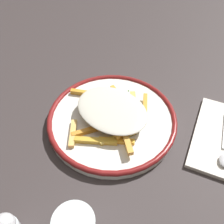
{
  "coord_description": "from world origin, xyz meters",
  "views": [
    {
      "loc": [
        -0.13,
        0.37,
        0.48
      ],
      "look_at": [
        0.0,
        0.0,
        0.04
      ],
      "focal_mm": 41.62,
      "sensor_mm": 36.0,
      "label": 1
    }
  ],
  "objects": [
    {
      "name": "plate",
      "position": [
        0.0,
        0.0,
        0.01
      ],
      "size": [
        0.3,
        0.3,
        0.02
      ],
      "color": "silver",
      "rests_on": "ground_plane"
    },
    {
      "name": "ground_plane",
      "position": [
        0.0,
        0.0,
        0.0
      ],
      "size": [
        2.6,
        2.6,
        0.0
      ],
      "primitive_type": "plane",
      "color": "#352E2E"
    },
    {
      "name": "napkin",
      "position": [
        -0.25,
        -0.03,
        0.01
      ],
      "size": [
        0.15,
        0.22,
        0.01
      ],
      "primitive_type": "cube",
      "rotation": [
        0.0,
        0.0,
        -0.08
      ],
      "color": "silver",
      "rests_on": "ground_plane"
    },
    {
      "name": "fries_heap",
      "position": [
        0.0,
        0.0,
        0.04
      ],
      "size": [
        0.22,
        0.21,
        0.04
      ],
      "color": "gold",
      "rests_on": "plate"
    }
  ]
}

